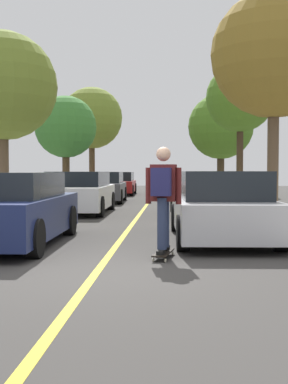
% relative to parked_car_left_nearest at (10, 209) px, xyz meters
% --- Properties ---
extents(ground, '(80.00, 80.00, 0.00)m').
position_rel_parked_car_left_nearest_xyz_m(ground, '(2.03, -2.16, -0.67)').
color(ground, '#3D3A38').
extents(center_line, '(0.12, 39.20, 0.01)m').
position_rel_parked_car_left_nearest_xyz_m(center_line, '(2.03, 1.84, -0.67)').
color(center_line, gold).
rests_on(center_line, ground).
extents(parked_car_left_nearest, '(1.96, 4.33, 1.37)m').
position_rel_parked_car_left_nearest_xyz_m(parked_car_left_nearest, '(0.00, 0.00, 0.00)').
color(parked_car_left_nearest, navy).
rests_on(parked_car_left_nearest, ground).
extents(parked_car_left_near, '(2.02, 4.40, 1.38)m').
position_rel_parked_car_left_nearest_xyz_m(parked_car_left_near, '(-0.00, 7.13, 0.02)').
color(parked_car_left_near, white).
rests_on(parked_car_left_near, ground).
extents(parked_car_left_far, '(2.02, 4.30, 1.36)m').
position_rel_parked_car_left_nearest_xyz_m(parked_car_left_far, '(-0.00, 12.90, 0.00)').
color(parked_car_left_far, '#38383D').
rests_on(parked_car_left_far, ground).
extents(parked_car_left_farthest, '(1.89, 4.45, 1.34)m').
position_rel_parked_car_left_nearest_xyz_m(parked_car_left_farthest, '(-0.00, 19.90, -0.01)').
color(parked_car_left_farthest, maroon).
rests_on(parked_car_left_farthest, ground).
extents(parked_car_right_nearest, '(2.02, 4.37, 1.39)m').
position_rel_parked_car_left_nearest_xyz_m(parked_car_right_nearest, '(4.05, 0.90, 0.02)').
color(parked_car_right_nearest, '#B7B7BC').
rests_on(parked_car_right_nearest, ground).
extents(parked_car_right_near, '(2.10, 4.19, 1.39)m').
position_rel_parked_car_left_nearest_xyz_m(parked_car_right_near, '(4.05, 6.49, -0.00)').
color(parked_car_right_near, '#BCAD89').
rests_on(parked_car_right_near, ground).
extents(street_tree_left_nearest, '(3.19, 3.19, 5.36)m').
position_rel_parked_car_left_nearest_xyz_m(street_tree_left_nearest, '(-1.92, 5.28, 3.22)').
color(street_tree_left_nearest, brown).
rests_on(street_tree_left_nearest, sidewalk_left).
extents(street_tree_left_near, '(2.90, 2.90, 4.78)m').
position_rel_parked_car_left_nearest_xyz_m(street_tree_left_near, '(-1.92, 13.95, 2.77)').
color(street_tree_left_near, '#4C3823').
rests_on(street_tree_left_near, sidewalk_left).
extents(street_tree_left_far, '(3.80, 3.80, 6.45)m').
position_rel_parked_car_left_nearest_xyz_m(street_tree_left_far, '(-1.92, 21.59, 3.99)').
color(street_tree_left_far, '#4C3823').
rests_on(street_tree_left_far, sidewalk_left).
extents(street_tree_right_nearest, '(3.61, 3.61, 6.39)m').
position_rel_parked_car_left_nearest_xyz_m(street_tree_right_nearest, '(5.97, 5.30, 4.03)').
color(street_tree_right_nearest, brown).
rests_on(street_tree_right_nearest, sidewalk_right).
extents(street_tree_right_near, '(2.92, 2.92, 5.84)m').
position_rel_parked_car_left_nearest_xyz_m(street_tree_right_near, '(5.97, 12.33, 3.82)').
color(street_tree_right_near, '#3D2D1E').
rests_on(street_tree_right_near, sidewalk_right).
extents(street_tree_right_far, '(3.89, 3.89, 5.85)m').
position_rel_parked_car_left_nearest_xyz_m(street_tree_right_far, '(5.97, 20.73, 3.35)').
color(street_tree_right_far, '#3D2D1E').
rests_on(street_tree_right_far, sidewalk_right).
extents(skateboard, '(0.35, 0.86, 0.10)m').
position_rel_parked_car_left_nearest_xyz_m(skateboard, '(2.93, -1.31, -0.59)').
color(skateboard, black).
rests_on(skateboard, ground).
extents(skateboarder, '(0.59, 0.71, 1.68)m').
position_rel_parked_car_left_nearest_xyz_m(skateboarder, '(2.92, -1.34, 0.38)').
color(skateboarder, black).
rests_on(skateboarder, skateboard).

